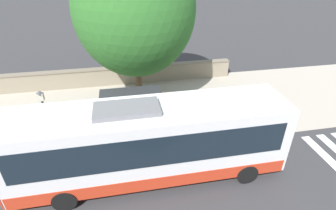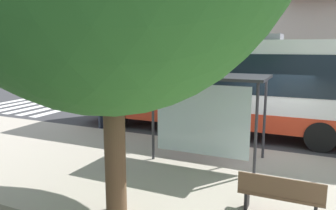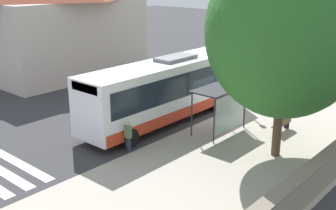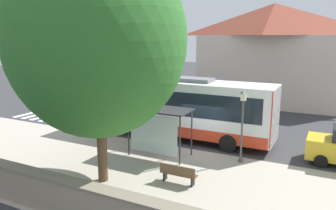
% 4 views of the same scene
% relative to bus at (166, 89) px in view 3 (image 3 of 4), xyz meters
% --- Properties ---
extents(ground_plane, '(120.00, 120.00, 0.00)m').
position_rel_bus_xyz_m(ground_plane, '(-1.79, -2.14, -1.99)').
color(ground_plane, '#353538').
rests_on(ground_plane, ground).
extents(sidewalk_plaza, '(9.00, 44.00, 0.02)m').
position_rel_bus_xyz_m(sidewalk_plaza, '(-6.29, -2.14, -1.98)').
color(sidewalk_plaza, '#ADA393').
rests_on(sidewalk_plaza, ground).
extents(background_building, '(7.41, 13.24, 9.29)m').
position_rel_bus_xyz_m(background_building, '(14.09, -3.14, 2.79)').
color(background_building, beige).
rests_on(background_building, ground).
extents(bus, '(2.77, 11.94, 3.85)m').
position_rel_bus_xyz_m(bus, '(0.00, 0.00, 0.00)').
color(bus, white).
rests_on(bus, ground).
extents(bus_shelter, '(1.79, 3.33, 2.59)m').
position_rel_bus_xyz_m(bus_shelter, '(-3.61, -0.58, 0.17)').
color(bus_shelter, '#2D2D33').
rests_on(bus_shelter, ground).
extents(pedestrian, '(0.34, 0.22, 1.63)m').
position_rel_bus_xyz_m(pedestrian, '(-1.64, 4.71, -1.03)').
color(pedestrian, '#2D3347').
rests_on(pedestrian, ground).
extents(bench, '(0.40, 1.67, 0.88)m').
position_rel_bus_xyz_m(bench, '(-6.16, -2.94, -1.51)').
color(bench, brown).
rests_on(bench, ground).
extents(street_lamp_near, '(0.28, 0.28, 3.70)m').
position_rel_bus_xyz_m(street_lamp_near, '(-2.44, -4.71, 0.23)').
color(street_lamp_near, '#4C4C51').
rests_on(street_lamp_near, ground).
extents(shade_tree, '(7.35, 7.35, 10.21)m').
position_rel_bus_xyz_m(shade_tree, '(-7.38, 0.17, 4.17)').
color(shade_tree, brown).
rests_on(shade_tree, ground).
extents(parked_car_behind_bus, '(1.94, 4.30, 1.90)m').
position_rel_bus_xyz_m(parked_car_behind_bus, '(-0.43, -9.81, -1.06)').
color(parked_car_behind_bus, gold).
rests_on(parked_car_behind_bus, ground).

